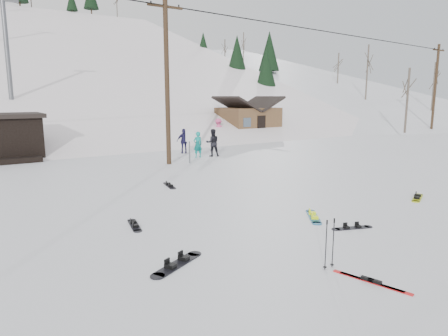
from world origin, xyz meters
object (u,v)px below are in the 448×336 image
cabin (248,121)px  hero_skis (371,281)px  hero_snowboard (313,216)px  utility_pole (167,79)px

cabin → hero_skis: bearing=-122.0°
cabin → hero_snowboard: bearing=-122.2°
hero_snowboard → hero_skis: bearing=-174.1°
utility_pole → hero_skis: bearing=-100.6°
hero_snowboard → hero_skis: hero_snowboard is taller
utility_pole → hero_skis: 16.42m
utility_pole → hero_skis: (-2.90, -15.48, -4.66)m
cabin → hero_skis: (-15.90, -25.47, -1.46)m
cabin → hero_snowboard: cabin is taller
utility_pole → hero_snowboard: bearing=-93.0°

